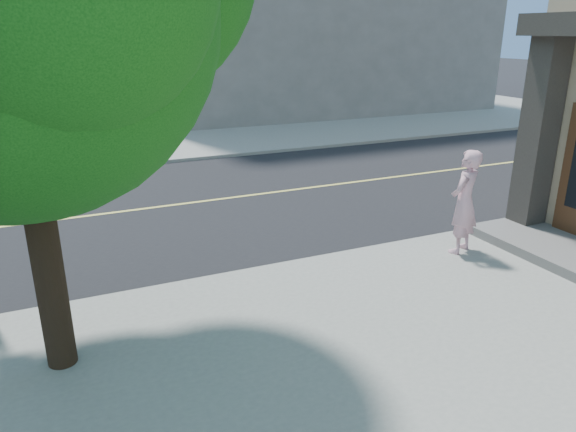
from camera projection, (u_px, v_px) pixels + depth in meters
name	position (u px, v px, depth m)	size (l,w,h in m)	color
ground	(24.00, 316.00, 8.07)	(140.00, 140.00, 0.00)	black
road_ew	(28.00, 224.00, 11.95)	(140.00, 9.00, 0.01)	black
sidewalk_ne	(280.00, 103.00, 31.79)	(29.00, 25.00, 0.12)	gray
man_on_phone	(464.00, 202.00, 9.85)	(0.72, 0.47, 1.97)	#DBA1B2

